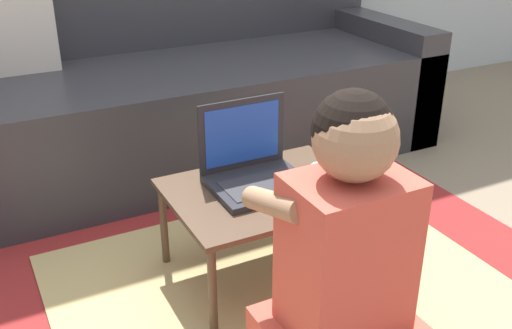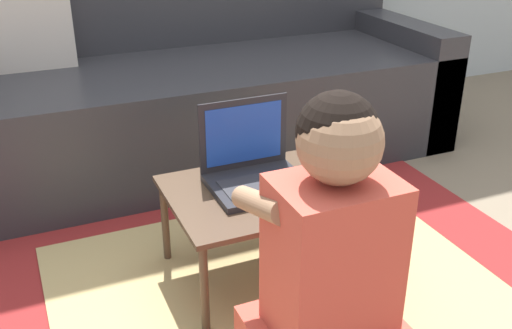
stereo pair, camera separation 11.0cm
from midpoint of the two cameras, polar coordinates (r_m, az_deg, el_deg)
The scene contains 7 objects.
ground_plane at distance 1.85m, azimuth 3.76°, elevation -12.49°, with size 16.00×16.00×0.00m, color #7F705B.
area_rug at distance 1.78m, azimuth 5.90°, elevation -14.32°, with size 1.83×1.85×0.01m.
couch at distance 2.70m, azimuth -4.29°, elevation 6.87°, with size 2.14×0.86×0.80m.
laptop_desk at distance 1.80m, azimuth 2.59°, elevation -3.19°, with size 0.57×0.44×0.30m.
laptop at distance 1.80m, azimuth 1.67°, elevation -0.72°, with size 0.29×0.24×0.24m.
computer_mouse at distance 1.86m, azimuth 8.06°, elevation -0.71°, with size 0.06×0.09×0.04m.
person_seated at distance 1.40m, azimuth 9.38°, elevation -10.10°, with size 0.36×0.39×0.76m.
Camera 2 is at (-0.64, -1.32, 1.13)m, focal length 42.00 mm.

